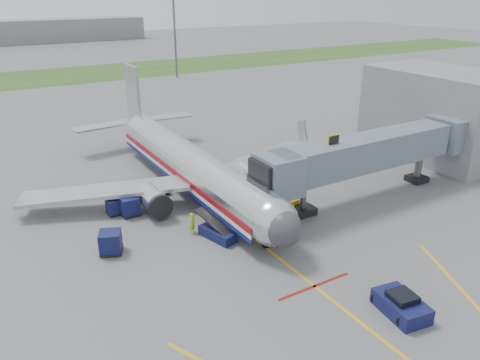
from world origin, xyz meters
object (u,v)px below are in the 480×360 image
pushback_tug (401,305)px  belt_loader (217,233)px  ramp_worker (192,223)px  airliner (190,164)px

pushback_tug → belt_loader: (-5.25, 14.08, -0.11)m
pushback_tug → ramp_worker: (-6.55, 15.89, 0.31)m
pushback_tug → belt_loader: size_ratio=0.90×
belt_loader → ramp_worker: size_ratio=2.26×
airliner → belt_loader: (-2.51, -10.10, -2.17)m
airliner → belt_loader: size_ratio=8.74×
ramp_worker → pushback_tug: bearing=-108.0°
airliner → pushback_tug: size_ratio=9.70×
ramp_worker → belt_loader: bearing=-94.8°
airliner → ramp_worker: bearing=-114.7°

